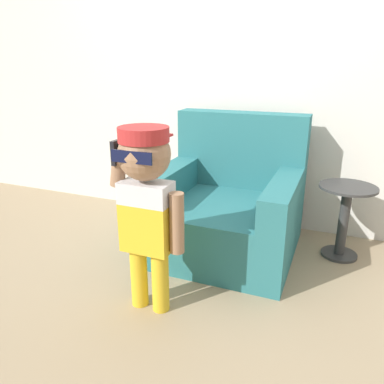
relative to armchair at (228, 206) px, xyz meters
name	(u,v)px	position (x,y,z in m)	size (l,w,h in m)	color
ground_plane	(196,256)	(-0.16, -0.24, -0.34)	(10.00, 10.00, 0.00)	#998466
wall_back	(233,72)	(-0.16, 0.58, 0.96)	(10.00, 0.05, 2.60)	silver
armchair	(228,206)	(0.00, 0.00, 0.00)	(1.03, 1.02, 1.01)	#286B70
person_child	(146,193)	(-0.18, -0.92, 0.37)	(0.44, 0.33, 1.07)	gold
side_table	(344,215)	(0.83, 0.17, -0.01)	(0.40, 0.40, 0.55)	#333333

